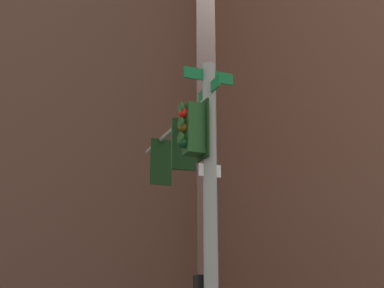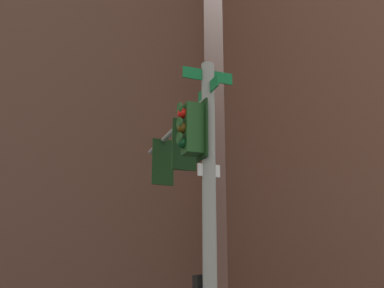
# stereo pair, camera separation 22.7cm
# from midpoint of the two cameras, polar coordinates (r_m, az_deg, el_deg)

# --- Properties ---
(signal_pole_assembly) EXTENTS (3.06, 3.67, 7.02)m
(signal_pole_assembly) POSITION_cam_midpoint_polar(r_m,az_deg,el_deg) (10.39, 0.45, -4.59)
(signal_pole_assembly) COLOR gray
(signal_pole_assembly) RESTS_ON ground_plane
(building_brick_nearside) EXTENTS (25.49, 14.14, 43.61)m
(building_brick_nearside) POSITION_cam_midpoint_polar(r_m,az_deg,el_deg) (39.58, -17.50, 12.84)
(building_brick_nearside) COLOR brown
(building_brick_nearside) RESTS_ON ground_plane
(building_brick_midblock) EXTENTS (22.10, 15.86, 49.15)m
(building_brick_midblock) POSITION_cam_midpoint_polar(r_m,az_deg,el_deg) (53.28, 17.05, 8.01)
(building_brick_midblock) COLOR brown
(building_brick_midblock) RESTS_ON ground_plane
(building_brick_farside) EXTENTS (20.74, 17.08, 46.32)m
(building_brick_farside) POSITION_cam_midpoint_polar(r_m,az_deg,el_deg) (67.49, -2.55, 0.53)
(building_brick_farside) COLOR brown
(building_brick_farside) RESTS_ON ground_plane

